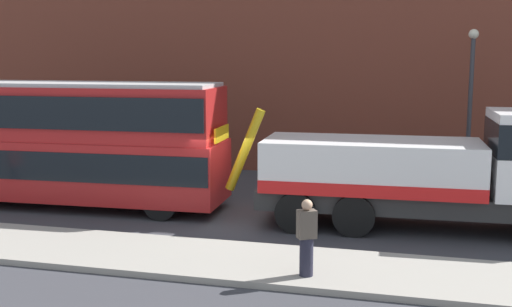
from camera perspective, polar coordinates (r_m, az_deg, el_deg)
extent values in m
plane|color=#38383D|center=(19.36, -1.41, -5.83)|extent=(120.00, 120.00, 0.00)
cube|color=gray|center=(15.51, -5.72, -9.39)|extent=(60.00, 2.80, 0.15)
cube|color=#2D2D2D|center=(18.53, 14.32, -4.07)|extent=(9.08, 2.57, 0.55)
cube|color=silver|center=(18.33, 10.38, -0.97)|extent=(6.20, 2.84, 1.40)
cube|color=red|center=(18.42, 10.33, -2.56)|extent=(6.20, 2.90, 0.36)
cylinder|color=#B79914|center=(18.76, -0.99, 0.33)|extent=(1.24, 0.33, 2.52)
cylinder|color=black|center=(19.68, 9.22, -3.97)|extent=(1.17, 0.39, 1.16)
cylinder|color=black|center=(17.52, 8.82, -5.57)|extent=(1.17, 0.39, 1.16)
cylinder|color=black|center=(19.82, 4.58, -3.79)|extent=(1.17, 0.39, 1.16)
cylinder|color=black|center=(17.68, 3.62, -5.35)|extent=(1.17, 0.39, 1.16)
cube|color=#AD1E1E|center=(21.65, -17.34, -1.17)|extent=(11.09, 2.94, 1.90)
cube|color=#AD1E1E|center=(21.41, -17.57, 3.58)|extent=(10.87, 2.83, 1.70)
cube|color=black|center=(21.60, -17.37, -0.52)|extent=(10.98, 2.99, 0.90)
cube|color=black|center=(21.40, -17.58, 3.84)|extent=(10.76, 2.98, 1.00)
cube|color=#B2B2B2|center=(21.35, -17.68, 6.01)|extent=(10.64, 2.72, 0.12)
cube|color=yellow|center=(19.35, -3.13, 1.81)|extent=(0.12, 1.50, 0.44)
cylinder|color=black|center=(21.18, -6.54, -3.15)|extent=(1.05, 0.34, 1.04)
cylinder|color=black|center=(19.20, -8.61, -4.47)|extent=(1.05, 0.34, 1.04)
cylinder|color=#232333|center=(13.99, 4.57, -9.29)|extent=(0.41, 0.41, 0.85)
cube|color=brown|center=(13.78, 4.61, -6.38)|extent=(0.48, 0.43, 0.62)
sphere|color=tan|center=(13.67, 4.63, -4.65)|extent=(0.24, 0.24, 0.24)
cylinder|color=#38383D|center=(24.33, 18.72, 3.33)|extent=(0.16, 0.16, 5.50)
sphere|color=#EAE5C6|center=(24.24, 19.07, 10.16)|extent=(0.36, 0.36, 0.36)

